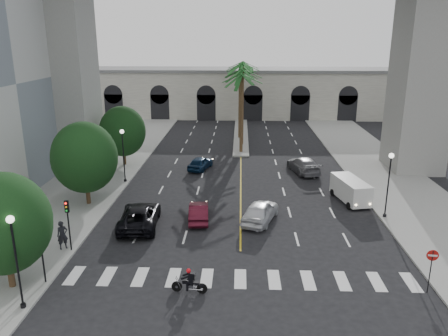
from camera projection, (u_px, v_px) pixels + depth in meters
ground at (240, 266)px, 27.34m from camera, size 140.00×140.00×0.00m
sidewalk_left at (86, 185)px, 42.23m from camera, size 8.00×100.00×0.15m
sidewalk_right at (400, 189)px, 41.13m from camera, size 8.00×100.00×0.15m
median at (241, 135)px, 63.69m from camera, size 2.00×24.00×0.20m
pier_building at (241, 92)px, 78.77m from camera, size 71.00×10.50×8.50m
palm_a at (242, 79)px, 51.53m from camera, size 3.20×3.20×10.30m
palm_b at (243, 74)px, 55.28m from camera, size 3.20×3.20×10.60m
palm_c at (240, 75)px, 59.25m from camera, size 3.20×3.20×10.10m
palm_d at (243, 67)px, 62.86m from camera, size 3.20×3.20×10.90m
palm_e at (241, 69)px, 66.83m from camera, size 3.20×3.20×10.40m
palm_f at (243, 65)px, 70.57m from camera, size 3.20×3.20×10.70m
street_tree_near at (3, 223)px, 23.79m from camera, size 5.20×5.20×6.89m
street_tree_mid at (85, 157)px, 36.18m from camera, size 5.44×5.44×7.21m
street_tree_far at (123, 131)px, 47.76m from camera, size 5.04×5.04×6.68m
lamp_post_left_near at (15, 255)px, 22.05m from camera, size 0.40×0.40×5.35m
lamp_post_left_far at (123, 151)px, 42.15m from camera, size 0.40×0.40×5.35m
lamp_post_right at (389, 180)px, 33.65m from camera, size 0.40×0.40×5.35m
traffic_signal_near at (41, 245)px, 24.64m from camera, size 0.25×0.18×3.65m
traffic_signal_far at (68, 217)px, 28.47m from camera, size 0.25×0.18×3.65m
motorcycle_rider at (190, 282)px, 24.35m from camera, size 2.06×0.55×1.48m
car_a at (260, 211)px, 33.79m from camera, size 3.45×5.29×1.68m
car_b at (199, 212)px, 34.03m from camera, size 1.81×4.35×1.40m
car_c at (140, 216)px, 32.94m from camera, size 3.21×6.15×1.65m
car_d at (303, 165)px, 46.16m from camera, size 3.43×5.91×1.61m
car_e at (200, 163)px, 47.24m from camera, size 2.80×4.47×1.42m
cargo_van at (351, 190)px, 37.74m from camera, size 2.72×5.02×2.02m
pedestrian_a at (62, 235)px, 29.04m from camera, size 0.85×0.79×1.95m
pedestrian_b at (21, 216)px, 32.17m from camera, size 1.21×1.19×1.97m
do_not_enter_sign at (432, 262)px, 23.96m from camera, size 0.65×0.11×2.65m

